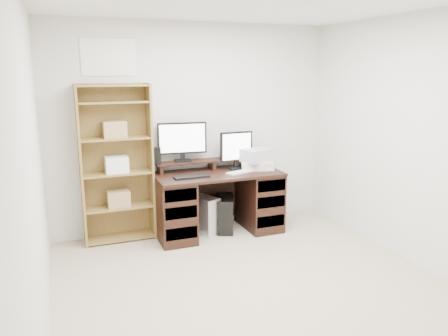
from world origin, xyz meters
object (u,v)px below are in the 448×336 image
monitor_small (236,149)px  tower_silver (202,214)px  desk (218,201)px  monitor_wide (182,140)px  tower_black (226,214)px  printer (257,165)px  bookshelf (116,162)px

monitor_small → tower_silver: monitor_small is taller
desk → monitor_wide: bearing=145.9°
monitor_wide → monitor_small: bearing=-4.6°
monitor_small → tower_black: 0.81m
printer → tower_silver: 0.90m
monitor_wide → tower_black: 1.05m
printer → tower_black: size_ratio=0.83×
monitor_small → printer: 0.33m
desk → tower_silver: size_ratio=3.31×
tower_silver → tower_black: 0.29m
tower_black → printer: bearing=20.4°
desk → tower_silver: (-0.18, 0.08, -0.16)m
printer → bookshelf: bearing=-167.7°
desk → printer: size_ratio=3.90×
desk → bookshelf: size_ratio=0.83×
monitor_wide → tower_silver: monitor_wide is taller
tower_black → bookshelf: size_ratio=0.26×
bookshelf → tower_silver: bearing=-8.0°
monitor_small → printer: monitor_small is taller
monitor_wide → bookshelf: 0.82m
desk → tower_black: desk is taller
desk → bookshelf: 1.28m
tower_silver → bookshelf: bookshelf is taller
tower_silver → bookshelf: bearing=148.6°
tower_silver → tower_black: (0.29, -0.05, -0.01)m
printer → tower_silver: bearing=-166.3°
monitor_small → tower_silver: size_ratio=1.01×
monitor_small → tower_silver: bearing=-177.2°
monitor_wide → printer: bearing=-8.8°
tower_silver → tower_black: bearing=-33.7°
tower_black → bookshelf: bearing=-166.0°
tower_silver → tower_black: size_ratio=0.98×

